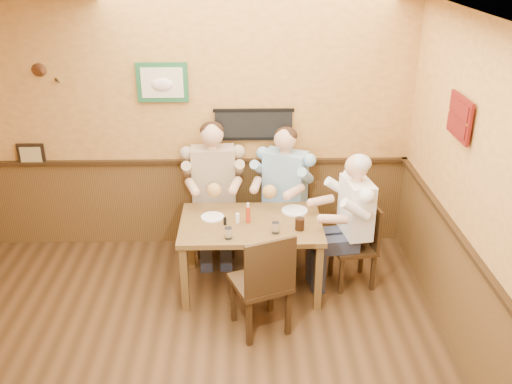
# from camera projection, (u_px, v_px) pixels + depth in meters

# --- Properties ---
(room) EXTENTS (5.02, 5.03, 2.81)m
(room) POSITION_uv_depth(u_px,v_px,m) (172.00, 192.00, 4.02)
(room) COLOR #372210
(room) RESTS_ON ground
(dining_table) EXTENTS (1.40, 0.90, 0.75)m
(dining_table) POSITION_uv_depth(u_px,v_px,m) (251.00, 230.00, 5.67)
(dining_table) COLOR brown
(dining_table) RESTS_ON ground
(chair_back_left) EXTENTS (0.47, 0.47, 0.97)m
(chair_back_left) POSITION_uv_depth(u_px,v_px,m) (215.00, 212.00, 6.42)
(chair_back_left) COLOR #352311
(chair_back_left) RESTS_ON ground
(chair_back_right) EXTENTS (0.57, 0.57, 0.94)m
(chair_back_right) POSITION_uv_depth(u_px,v_px,m) (284.00, 214.00, 6.41)
(chair_back_right) COLOR #352311
(chair_back_right) RESTS_ON ground
(chair_right_end) EXTENTS (0.48, 0.48, 0.90)m
(chair_right_end) POSITION_uv_depth(u_px,v_px,m) (353.00, 245.00, 5.82)
(chair_right_end) COLOR #352311
(chair_right_end) RESTS_ON ground
(chair_near_side) EXTENTS (0.61, 0.61, 1.02)m
(chair_near_side) POSITION_uv_depth(u_px,v_px,m) (260.00, 280.00, 5.11)
(chair_near_side) COLOR #352311
(chair_near_side) RESTS_ON ground
(diner_tan_shirt) EXTENTS (0.68, 0.68, 1.39)m
(diner_tan_shirt) POSITION_uv_depth(u_px,v_px,m) (214.00, 196.00, 6.33)
(diner_tan_shirt) COLOR tan
(diner_tan_shirt) RESTS_ON ground
(diner_blue_polo) EXTENTS (0.82, 0.82, 1.34)m
(diner_blue_polo) POSITION_uv_depth(u_px,v_px,m) (285.00, 198.00, 6.33)
(diner_blue_polo) COLOR #88AFCC
(diner_blue_polo) RESTS_ON ground
(diner_white_elder) EXTENTS (0.68, 0.68, 1.29)m
(diner_white_elder) POSITION_uv_depth(u_px,v_px,m) (355.00, 228.00, 5.74)
(diner_white_elder) COLOR white
(diner_white_elder) RESTS_ON ground
(water_glass_left) EXTENTS (0.07, 0.07, 0.11)m
(water_glass_left) POSITION_uv_depth(u_px,v_px,m) (228.00, 233.00, 5.31)
(water_glass_left) COLOR white
(water_glass_left) RESTS_ON dining_table
(water_glass_mid) EXTENTS (0.09, 0.09, 0.11)m
(water_glass_mid) POSITION_uv_depth(u_px,v_px,m) (276.00, 228.00, 5.40)
(water_glass_mid) COLOR white
(water_glass_mid) RESTS_ON dining_table
(cola_tumbler) EXTENTS (0.12, 0.12, 0.12)m
(cola_tumbler) POSITION_uv_depth(u_px,v_px,m) (300.00, 224.00, 5.47)
(cola_tumbler) COLOR black
(cola_tumbler) RESTS_ON dining_table
(hot_sauce_bottle) EXTENTS (0.06, 0.06, 0.19)m
(hot_sauce_bottle) POSITION_uv_depth(u_px,v_px,m) (248.00, 214.00, 5.58)
(hot_sauce_bottle) COLOR #BA3213
(hot_sauce_bottle) RESTS_ON dining_table
(salt_shaker) EXTENTS (0.04, 0.04, 0.10)m
(salt_shaker) POSITION_uv_depth(u_px,v_px,m) (238.00, 218.00, 5.60)
(salt_shaker) COLOR white
(salt_shaker) RESTS_ON dining_table
(pepper_shaker) EXTENTS (0.03, 0.03, 0.08)m
(pepper_shaker) POSITION_uv_depth(u_px,v_px,m) (225.00, 221.00, 5.56)
(pepper_shaker) COLOR black
(pepper_shaker) RESTS_ON dining_table
(plate_far_left) EXTENTS (0.28, 0.28, 0.02)m
(plate_far_left) POSITION_uv_depth(u_px,v_px,m) (212.00, 217.00, 5.72)
(plate_far_left) COLOR white
(plate_far_left) RESTS_ON dining_table
(plate_far_right) EXTENTS (0.33, 0.33, 0.02)m
(plate_far_right) POSITION_uv_depth(u_px,v_px,m) (295.00, 211.00, 5.84)
(plate_far_right) COLOR white
(plate_far_right) RESTS_ON dining_table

